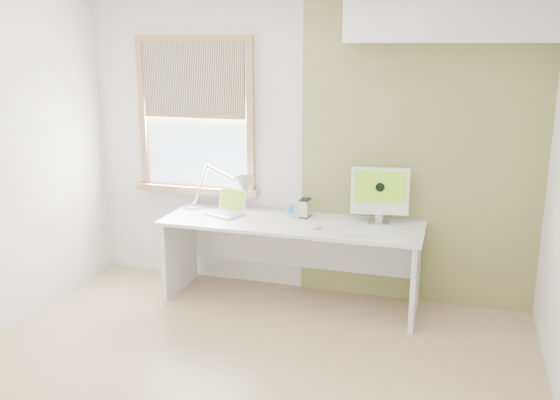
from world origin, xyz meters
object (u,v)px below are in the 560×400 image
at_px(desk, 293,241).
at_px(external_drive, 305,208).
at_px(desk_lamp, 234,188).
at_px(laptop, 228,208).
at_px(imac, 380,192).

distance_m(desk, external_drive, 0.31).
distance_m(desk, desk_lamp, 0.70).
relative_size(laptop, imac, 0.80).
bearing_deg(external_drive, imac, 0.42).
distance_m(desk, imac, 0.85).
height_order(laptop, imac, imac).
bearing_deg(imac, desk_lamp, -178.40).
bearing_deg(external_drive, laptop, -172.04).
xyz_separation_m(laptop, imac, (1.31, 0.10, 0.21)).
bearing_deg(laptop, desk_lamp, 57.78).
height_order(desk, external_drive, external_drive).
bearing_deg(laptop, imac, 4.33).
height_order(desk, imac, imac).
height_order(laptop, external_drive, laptop).
height_order(desk_lamp, imac, imac).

